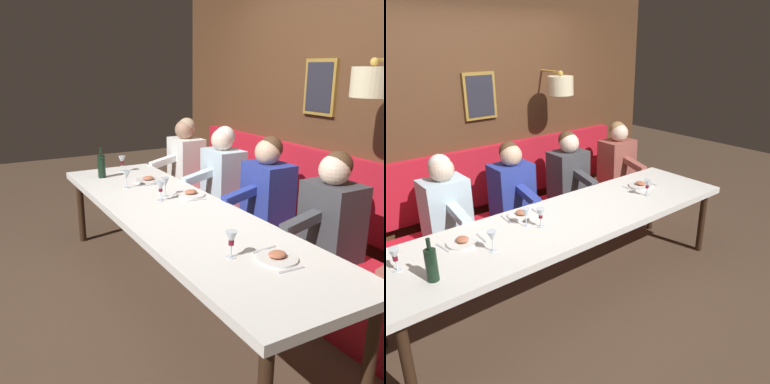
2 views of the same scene
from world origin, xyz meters
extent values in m
plane|color=#4C3828|center=(0.00, 0.00, 0.00)|extent=(12.00, 12.00, 0.00)
cube|color=silver|center=(0.00, 0.00, 0.71)|extent=(0.90, 3.30, 0.06)
cylinder|color=#301E12|center=(-0.35, -1.55, 0.34)|extent=(0.07, 0.07, 0.68)
cylinder|color=#301E12|center=(-0.35, 1.55, 0.34)|extent=(0.07, 0.07, 0.68)
cylinder|color=#301E12|center=(0.35, -1.55, 0.34)|extent=(0.07, 0.07, 0.68)
cube|color=red|center=(0.89, 0.00, 0.23)|extent=(0.52, 3.50, 0.45)
cube|color=#51331E|center=(1.48, 0.00, 1.45)|extent=(0.10, 4.70, 2.90)
cube|color=red|center=(1.39, 0.00, 0.77)|extent=(0.10, 3.50, 0.64)
cube|color=olive|center=(1.42, 0.03, 1.62)|extent=(0.04, 0.36, 0.48)
cube|color=#23232D|center=(1.40, 0.03, 1.62)|extent=(0.01, 0.30, 0.42)
cylinder|color=#B78E3D|center=(1.25, -0.77, 1.84)|extent=(0.35, 0.02, 0.02)
cylinder|color=beige|center=(1.08, -0.77, 1.70)|extent=(0.28, 0.28, 0.20)
sphere|color=#B78E3D|center=(1.08, -0.77, 1.83)|extent=(0.06, 0.06, 0.06)
cube|color=#934C42|center=(0.89, -1.49, 0.73)|extent=(0.30, 0.40, 0.56)
sphere|color=beige|center=(0.87, -1.49, 1.11)|extent=(0.22, 0.22, 0.22)
sphere|color=#937047|center=(0.90, -1.49, 1.14)|extent=(0.20, 0.20, 0.20)
cube|color=#934C42|center=(0.60, -1.49, 0.77)|extent=(0.33, 0.09, 0.14)
cube|color=#3D3D42|center=(0.89, -0.71, 0.73)|extent=(0.30, 0.40, 0.56)
sphere|color=beige|center=(0.87, -0.71, 1.11)|extent=(0.22, 0.22, 0.22)
sphere|color=#4C331E|center=(0.90, -0.71, 1.14)|extent=(0.20, 0.20, 0.20)
cube|color=#3D3D42|center=(0.60, -0.71, 0.77)|extent=(0.33, 0.09, 0.14)
cube|color=#283893|center=(0.89, 0.03, 0.73)|extent=(0.30, 0.40, 0.56)
sphere|color=#D1A889|center=(0.87, 0.03, 1.11)|extent=(0.22, 0.22, 0.22)
sphere|color=#4C331E|center=(0.90, 0.03, 1.14)|extent=(0.20, 0.20, 0.20)
cube|color=#283893|center=(0.60, 0.03, 0.77)|extent=(0.33, 0.09, 0.14)
cube|color=silver|center=(0.89, 0.73, 0.73)|extent=(0.30, 0.40, 0.56)
sphere|color=beige|center=(0.87, 0.73, 1.11)|extent=(0.22, 0.22, 0.22)
sphere|color=silver|center=(0.90, 0.73, 1.14)|extent=(0.20, 0.20, 0.20)
cube|color=silver|center=(0.60, 0.73, 0.77)|extent=(0.33, 0.09, 0.14)
cylinder|color=silver|center=(0.11, -1.05, 0.75)|extent=(0.24, 0.24, 0.01)
ellipsoid|color=#B76647|center=(0.11, -1.05, 0.77)|extent=(0.11, 0.09, 0.04)
cube|color=silver|center=(0.09, -1.19, 0.74)|extent=(0.17, 0.02, 0.01)
cube|color=silver|center=(0.13, -0.90, 0.74)|extent=(0.18, 0.03, 0.01)
cylinder|color=silver|center=(0.15, 0.91, 0.75)|extent=(0.24, 0.24, 0.01)
ellipsoid|color=#B76647|center=(0.15, 0.91, 0.77)|extent=(0.11, 0.09, 0.04)
cube|color=silver|center=(0.13, 0.77, 0.74)|extent=(0.17, 0.02, 0.01)
cube|color=silver|center=(0.17, 1.06, 0.74)|extent=(0.18, 0.04, 0.01)
cylinder|color=white|center=(0.28, 0.30, 0.75)|extent=(0.24, 0.24, 0.01)
ellipsoid|color=#B76647|center=(0.28, 0.30, 0.77)|extent=(0.11, 0.09, 0.04)
cube|color=silver|center=(0.26, 0.16, 0.74)|extent=(0.17, 0.03, 0.01)
cube|color=silver|center=(0.30, 0.45, 0.74)|extent=(0.18, 0.03, 0.01)
cylinder|color=silver|center=(0.00, 0.30, 0.74)|extent=(0.06, 0.06, 0.00)
cylinder|color=silver|center=(0.00, 0.30, 0.78)|extent=(0.01, 0.01, 0.07)
cone|color=silver|center=(0.00, 0.30, 0.86)|extent=(0.07, 0.07, 0.08)
cylinder|color=maroon|center=(0.00, 0.30, 0.83)|extent=(0.03, 0.03, 0.02)
cylinder|color=silver|center=(0.08, 1.41, 0.74)|extent=(0.06, 0.06, 0.00)
cylinder|color=silver|center=(0.08, 1.41, 0.78)|extent=(0.01, 0.01, 0.07)
cone|color=silver|center=(0.08, 1.41, 0.86)|extent=(0.07, 0.07, 0.08)
cylinder|color=maroon|center=(0.08, 1.41, 0.84)|extent=(0.03, 0.03, 0.03)
cylinder|color=silver|center=(-0.11, -0.90, 0.74)|extent=(0.06, 0.06, 0.00)
cylinder|color=silver|center=(-0.11, -0.90, 0.78)|extent=(0.01, 0.01, 0.07)
cone|color=silver|center=(-0.11, -0.90, 0.86)|extent=(0.07, 0.07, 0.08)
cylinder|color=maroon|center=(-0.11, -0.90, 0.83)|extent=(0.03, 0.03, 0.03)
cylinder|color=silver|center=(-0.11, 0.80, 0.74)|extent=(0.06, 0.06, 0.00)
cylinder|color=silver|center=(-0.11, 0.80, 0.78)|extent=(0.01, 0.01, 0.07)
cone|color=silver|center=(-0.11, 0.80, 0.86)|extent=(0.07, 0.07, 0.08)
cylinder|color=silver|center=(0.08, 0.38, 0.74)|extent=(0.06, 0.06, 0.00)
cylinder|color=silver|center=(0.08, 0.38, 0.78)|extent=(0.01, 0.01, 0.07)
cone|color=silver|center=(0.08, 0.38, 0.86)|extent=(0.07, 0.07, 0.08)
cylinder|color=black|center=(-0.19, 1.27, 0.85)|extent=(0.08, 0.08, 0.22)
cylinder|color=black|center=(-0.19, 1.27, 1.00)|extent=(0.03, 0.03, 0.08)
camera|label=1|loc=(-1.41, -2.81, 1.81)|focal=40.70mm
camera|label=2|loc=(-2.44, 1.97, 2.20)|focal=37.29mm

